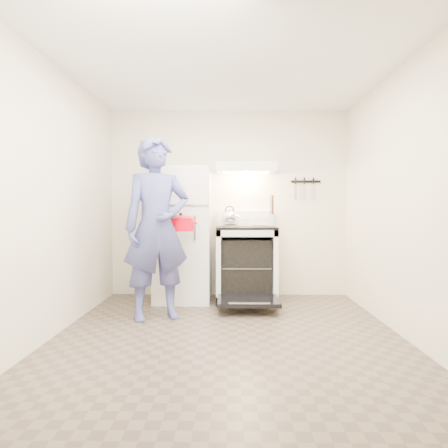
{
  "coord_description": "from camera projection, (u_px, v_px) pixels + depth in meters",
  "views": [
    {
      "loc": [
        0.02,
        -3.66,
        1.16
      ],
      "look_at": [
        -0.05,
        1.0,
        1.0
      ],
      "focal_mm": 32.0,
      "sensor_mm": 36.0,
      "label": 1
    }
  ],
  "objects": [
    {
      "name": "refrigerator",
      "position": [
        183.0,
        234.0,
        5.12
      ],
      "size": [
        0.7,
        0.7,
        1.7
      ],
      "primitive_type": "cube",
      "color": "white",
      "rests_on": "floor"
    },
    {
      "name": "backsplash",
      "position": [
        245.0,
        218.0,
        5.41
      ],
      "size": [
        0.76,
        0.07,
        0.2
      ],
      "primitive_type": "cube",
      "color": "white",
      "rests_on": "cooktop"
    },
    {
      "name": "stove_body",
      "position": [
        246.0,
        264.0,
        5.15
      ],
      "size": [
        0.76,
        0.65,
        0.92
      ],
      "primitive_type": "cube",
      "color": "white",
      "rests_on": "floor"
    },
    {
      "name": "oven_door",
      "position": [
        248.0,
        301.0,
        4.57
      ],
      "size": [
        0.7,
        0.54,
        0.04
      ],
      "primitive_type": "cube",
      "color": "black",
      "rests_on": "floor"
    },
    {
      "name": "knife_strip",
      "position": [
        306.0,
        182.0,
        5.41
      ],
      "size": [
        0.4,
        0.02,
        0.03
      ],
      "primitive_type": "cube",
      "color": "black",
      "rests_on": "back_wall"
    },
    {
      "name": "tea_kettle",
      "position": [
        230.0,
        216.0,
        5.34
      ],
      "size": [
        0.22,
        0.18,
        0.27
      ],
      "primitive_type": null,
      "color": "silver",
      "rests_on": "cooktop"
    },
    {
      "name": "oven_rack",
      "position": [
        246.0,
        266.0,
        5.15
      ],
      "size": [
        0.6,
        0.52,
        0.01
      ],
      "primitive_type": "cube",
      "color": "slate",
      "rests_on": "stove_body"
    },
    {
      "name": "back_wall",
      "position": [
        228.0,
        204.0,
        5.45
      ],
      "size": [
        3.2,
        0.02,
        2.5
      ],
      "primitive_type": "cube",
      "color": "beige",
      "rests_on": "ground"
    },
    {
      "name": "pizza_stone",
      "position": [
        241.0,
        264.0,
        5.24
      ],
      "size": [
        0.32,
        0.32,
        0.02
      ],
      "primitive_type": "cylinder",
      "color": "#896E4F",
      "rests_on": "oven_rack"
    },
    {
      "name": "range_hood",
      "position": [
        246.0,
        168.0,
        5.18
      ],
      "size": [
        0.76,
        0.5,
        0.12
      ],
      "primitive_type": "cube",
      "color": "white",
      "rests_on": "back_wall"
    },
    {
      "name": "floor",
      "position": [
        228.0,
        335.0,
        3.7
      ],
      "size": [
        3.6,
        3.6,
        0.0
      ],
      "primitive_type": "plane",
      "color": "brown",
      "rests_on": "ground"
    },
    {
      "name": "dutch_oven",
      "position": [
        181.0,
        225.0,
        4.48
      ],
      "size": [
        0.37,
        0.3,
        0.24
      ],
      "primitive_type": null,
      "color": "red",
      "rests_on": "person"
    },
    {
      "name": "utensil_jar",
      "position": [
        272.0,
        220.0,
        4.93
      ],
      "size": [
        0.1,
        0.1,
        0.13
      ],
      "primitive_type": "cylinder",
      "rotation": [
        0.0,
        0.0,
        -0.08
      ],
      "color": "silver",
      "rests_on": "cooktop"
    },
    {
      "name": "cooktop",
      "position": [
        246.0,
        228.0,
        5.13
      ],
      "size": [
        0.76,
        0.65,
        0.03
      ],
      "primitive_type": "cube",
      "color": "black",
      "rests_on": "stove_body"
    },
    {
      "name": "person",
      "position": [
        157.0,
        228.0,
        4.25
      ],
      "size": [
        0.84,
        0.71,
        1.94
      ],
      "primitive_type": "imported",
      "rotation": [
        0.0,
        0.0,
        0.42
      ],
      "color": "navy",
      "rests_on": "floor"
    }
  ]
}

